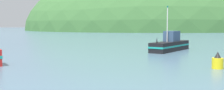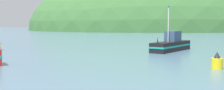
# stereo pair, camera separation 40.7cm
# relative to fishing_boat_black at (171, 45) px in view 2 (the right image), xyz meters

# --- Properties ---
(hill_mid_left) EXTENTS (169.48, 135.58, 76.52)m
(hill_mid_left) POSITION_rel_fishing_boat_black_xyz_m (57.93, 132.44, -0.83)
(hill_mid_left) COLOR #386633
(hill_mid_left) RESTS_ON ground
(fishing_boat_black) EXTENTS (7.75, 7.21, 5.79)m
(fishing_boat_black) POSITION_rel_fishing_boat_black_xyz_m (0.00, 0.00, 0.00)
(fishing_boat_black) COLOR black
(fishing_boat_black) RESTS_ON ground
(channel_buoy) EXTENTS (0.87, 0.87, 1.35)m
(channel_buoy) POSITION_rel_fishing_boat_black_xyz_m (-2.82, -14.60, -0.29)
(channel_buoy) COLOR yellow
(channel_buoy) RESTS_ON ground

